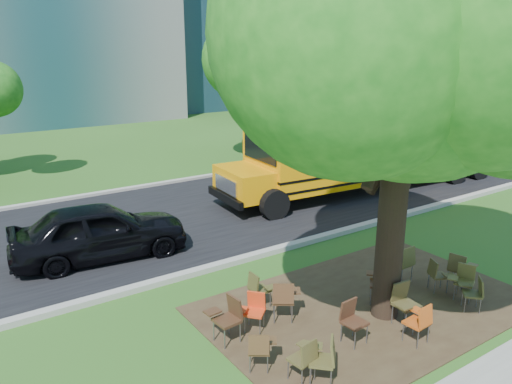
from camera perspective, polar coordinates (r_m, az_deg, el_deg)
ground at (r=11.08m, az=6.98°, el=-13.20°), size 160.00×160.00×0.00m
dirt_patch at (r=11.39m, az=12.57°, el=-12.55°), size 7.00×4.50×0.03m
asphalt_road at (r=16.49m, az=-9.16°, el=-3.05°), size 80.00×8.00×0.04m
kerb_near at (r=13.19m, az=-1.64°, el=-7.68°), size 80.00×0.25×0.14m
kerb_far at (r=20.11m, az=-14.18°, el=0.37°), size 80.00×0.25×0.14m
bg_tree_3 at (r=25.64m, az=0.14°, el=15.46°), size 5.60×5.60×7.84m
bg_tree_4 at (r=30.20m, az=14.29°, el=13.81°), size 5.00×5.00×6.85m
main_tree at (r=9.75m, az=17.12°, el=19.82°), size 7.20×7.20×9.76m
school_bus at (r=20.20m, az=14.04°, el=5.37°), size 12.58×3.68×3.03m
chair_0 at (r=8.76m, az=5.62°, el=-18.13°), size 0.54×0.54×0.81m
chair_1 at (r=8.97m, az=0.49°, el=-17.30°), size 0.66×0.52×0.77m
chair_2 at (r=8.74m, az=7.88°, el=-18.04°), size 0.59×0.74×0.86m
chair_3 at (r=9.82m, az=10.90°, el=-13.97°), size 0.57×0.54×0.87m
chair_4 at (r=10.12m, az=18.24°, el=-13.68°), size 0.55×0.52×0.84m
chair_5 at (r=10.59m, az=16.53°, el=-11.77°), size 0.63×0.54×0.92m
chair_6 at (r=12.12m, az=22.66°, el=-9.07°), size 0.64×0.55×0.81m
chair_7 at (r=12.58m, az=22.23°, el=-7.92°), size 0.62×0.58×0.86m
chair_8 at (r=9.71m, az=-3.20°, el=-13.81°), size 0.58×0.61×0.92m
chair_9 at (r=10.08m, az=-0.26°, el=-13.08°), size 0.67×0.54×0.79m
chair_10 at (r=10.82m, az=0.30°, el=-10.79°), size 0.48×0.54×0.82m
chair_11 at (r=11.36m, az=14.24°, el=-9.71°), size 0.61×0.76×0.89m
chair_12 at (r=12.21m, az=20.04°, el=-8.68°), size 0.50×0.64×0.78m
chair_13 at (r=12.39m, az=16.58°, el=-7.47°), size 0.61×0.56×0.94m
chair_14 at (r=11.70m, az=23.69°, el=-10.26°), size 0.53×0.66×0.77m
chair_15 at (r=10.33m, az=3.26°, el=-11.87°), size 0.77×0.61×0.91m
black_car at (r=13.78m, az=-17.40°, el=-4.27°), size 4.67×2.32×1.53m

